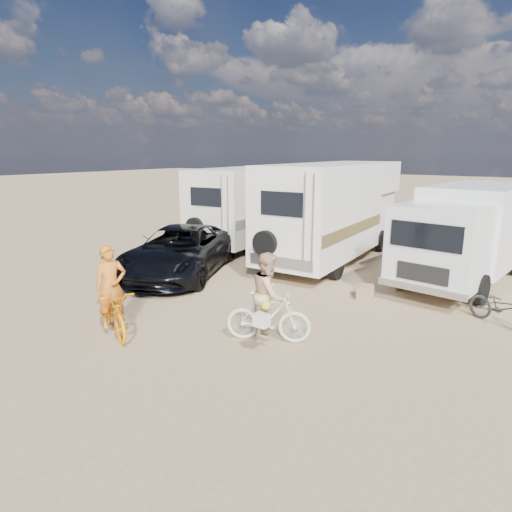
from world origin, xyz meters
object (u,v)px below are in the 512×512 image
Objects in this scene: bike_woman at (268,317)px; rider_man at (112,294)px; rv_main at (334,213)px; rv_left at (253,206)px; bike_man at (113,311)px; rider_woman at (268,302)px; box_truck at (467,235)px; cooler at (289,265)px; bike_parked at (503,308)px; crate at (365,292)px; dark_suv at (180,251)px.

bike_woman is 1.00× the size of rider_man.
rv_main is at bearing 17.86° from rider_man.
rv_left is 10.13m from bike_man.
rv_main is at bearing -9.31° from rider_woman.
rv_main is 4.34× the size of rider_man.
box_truck is 3.29× the size of bike_man.
box_truck reaches higher than bike_man.
bike_woman is 1.04× the size of rider_woman.
box_truck is 5.47m from cooler.
bike_parked is (6.91, 5.28, -0.46)m from rider_man.
bike_man is at bearing -124.10° from crate.
rv_left is 3.92× the size of rider_woman.
crate is at bearing -34.21° from rider_woman.
bike_parked is at bearing -28.21° from bike_man.
rv_main is 7.61m from rider_woman.
bike_woman is at bearing -77.54° from rv_main.
rv_left is 4.97m from cooler.
rider_woman is (6.02, -8.02, -0.75)m from rv_left.
cooler is (-2.40, 4.91, -0.30)m from bike_woman.
box_truck is at bearing 14.49° from cooler.
bike_man is 1.17× the size of bike_parked.
rv_left is 10.09m from rider_man.
rv_main reaches higher than rv_left.
box_truck is 3.60× the size of bike_woman.
bike_woman reaches higher than bike_parked.
box_truck is (8.54, -1.03, -0.17)m from rv_left.
box_truck is 8.80m from dark_suv.
rider_man is 8.71m from bike_parked.
bike_parked is 3.28m from crate.
rider_man reaches higher than bike_man.
rider_woman is at bearing -77.54° from rv_main.
rv_main is 4.13m from rv_left.
bike_parked is (3.93, 3.70, -0.10)m from bike_woman.
bike_man is at bearing 93.54° from rider_woman.
rv_main is 9.02m from bike_man.
rider_woman is (0.00, 0.00, 0.33)m from bike_woman.
rv_main is at bearing -15.78° from rv_left.
rider_man is at bearing -103.60° from cooler.
rv_main reaches higher than bike_woman.
bike_man is at bearing -78.19° from rv_left.
box_truck is 7.45m from rider_woman.
dark_suv is (-3.20, -4.57, -0.97)m from rv_main.
bike_man is at bearing 93.54° from bike_woman.
dark_suv reaches higher than bike_woman.
box_truck is at bearing -44.10° from bike_woman.
bike_parked is (5.89, -3.60, -1.30)m from rv_main.
rider_woman reaches higher than crate.
rider_woman is 2.94× the size of cooler.
rider_man reaches higher than bike_woman.
rider_man is at bearing 93.54° from rider_woman.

